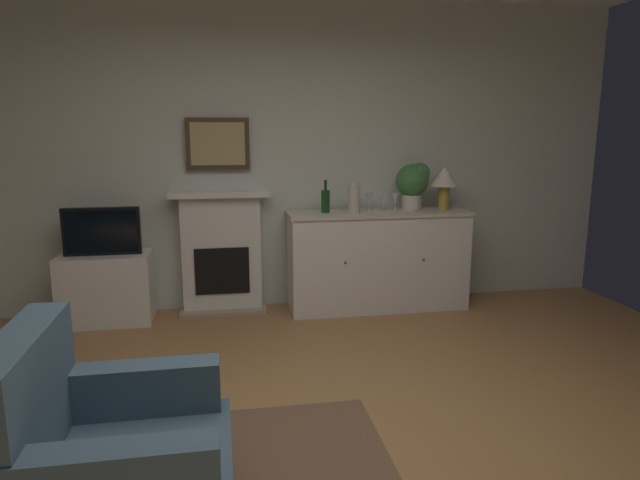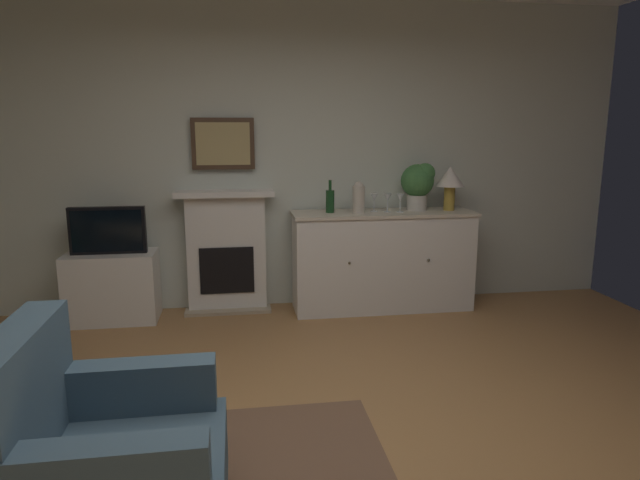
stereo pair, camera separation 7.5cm
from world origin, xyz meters
TOP-DOWN VIEW (x-y plane):
  - ground_plane at (0.00, 0.00)m, footprint 6.28×5.35m
  - wall_rear at (0.00, 2.65)m, footprint 6.28×0.06m
  - fireplace_unit at (-0.59, 2.52)m, footprint 0.87×0.30m
  - framed_picture at (-0.59, 2.56)m, footprint 0.55×0.04m
  - sideboard_cabinet at (0.82, 2.34)m, footprint 1.65×0.49m
  - table_lamp at (1.43, 2.34)m, footprint 0.26×0.26m
  - wine_bottle at (0.33, 2.36)m, footprint 0.08×0.08m
  - wine_glass_left at (0.74, 2.37)m, footprint 0.07×0.07m
  - wine_glass_center at (0.85, 2.32)m, footprint 0.07×0.07m
  - wine_glass_right at (0.96, 2.30)m, footprint 0.07×0.07m
  - vase_decorative at (0.58, 2.29)m, footprint 0.11×0.11m
  - tv_cabinet at (-1.57, 2.36)m, footprint 0.75×0.42m
  - tv_set at (-1.57, 2.33)m, footprint 0.62×0.07m
  - potted_plant_small at (1.15, 2.39)m, footprint 0.30×0.30m
  - armchair at (-1.03, -0.43)m, footprint 0.81×0.78m

SIDE VIEW (x-z plane):
  - ground_plane at x=0.00m, z-range -0.10..0.00m
  - tv_cabinet at x=-1.57m, z-range 0.00..0.60m
  - armchair at x=-1.03m, z-range -0.08..0.84m
  - sideboard_cabinet at x=0.82m, z-range 0.00..0.91m
  - fireplace_unit at x=-0.59m, z-range 0.00..1.10m
  - tv_set at x=-1.57m, z-range 0.60..1.00m
  - wine_bottle at x=0.33m, z-range 0.87..1.16m
  - wine_glass_left at x=0.74m, z-range 0.94..1.11m
  - wine_glass_center at x=0.85m, z-range 0.94..1.11m
  - wine_glass_right at x=0.96m, z-range 0.94..1.11m
  - vase_decorative at x=0.58m, z-range 0.90..1.18m
  - potted_plant_small at x=1.15m, z-range 0.95..1.38m
  - table_lamp at x=1.43m, z-range 0.98..1.38m
  - wall_rear at x=0.00m, z-range 0.00..2.78m
  - framed_picture at x=-0.59m, z-range 1.28..1.73m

